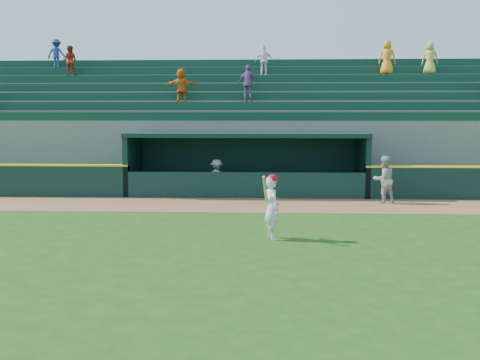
{
  "coord_description": "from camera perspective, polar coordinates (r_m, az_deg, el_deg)",
  "views": [
    {
      "loc": [
        0.67,
        -13.65,
        3.18
      ],
      "look_at": [
        0.0,
        1.6,
        1.3
      ],
      "focal_mm": 40.0,
      "sensor_mm": 36.0,
      "label": 1
    }
  ],
  "objects": [
    {
      "name": "dugout",
      "position": [
        21.74,
        0.75,
        2.21
      ],
      "size": [
        9.4,
        2.8,
        2.46
      ],
      "color": "#63635E",
      "rests_on": "ground"
    },
    {
      "name": "ground",
      "position": [
        14.03,
        -0.29,
        -6.08
      ],
      "size": [
        120.0,
        120.0,
        0.0
      ],
      "primitive_type": "plane",
      "color": "#1F4711",
      "rests_on": "ground"
    },
    {
      "name": "warning_track",
      "position": [
        18.83,
        0.44,
        -2.69
      ],
      "size": [
        40.0,
        3.0,
        0.01
      ],
      "primitive_type": "cube",
      "color": "brown",
      "rests_on": "ground"
    },
    {
      "name": "batter_at_plate",
      "position": [
        13.67,
        3.44,
        -2.83
      ],
      "size": [
        0.55,
        0.82,
        1.69
      ],
      "color": "silver",
      "rests_on": "ground"
    },
    {
      "name": "dugout_player_inside",
      "position": [
        20.93,
        -2.5,
        0.26
      ],
      "size": [
        1.05,
        0.8,
        1.44
      ],
      "primitive_type": "imported",
      "rotation": [
        0.0,
        0.0,
        2.82
      ],
      "color": "#A7A7A2",
      "rests_on": "ground"
    },
    {
      "name": "dugout_player_front",
      "position": [
        19.83,
        15.08,
        0.05
      ],
      "size": [
        1.01,
        0.9,
        1.71
      ],
      "primitive_type": "imported",
      "rotation": [
        0.0,
        0.0,
        3.5
      ],
      "color": "#A8A8A3",
      "rests_on": "ground"
    },
    {
      "name": "stands",
      "position": [
        26.23,
        1.12,
        5.31
      ],
      "size": [
        34.5,
        6.25,
        6.98
      ],
      "color": "slate",
      "rests_on": "ground"
    }
  ]
}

